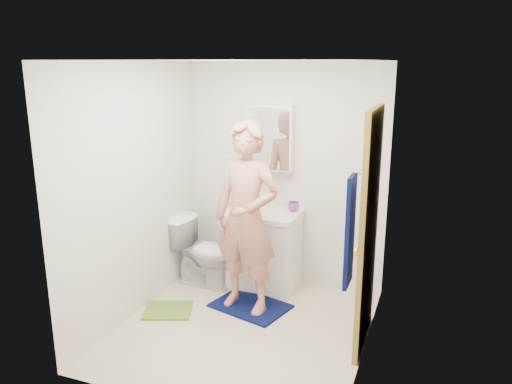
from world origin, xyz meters
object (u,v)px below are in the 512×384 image
toothbrush_cup (293,206)px  toilet (206,252)px  medicine_cabinet (270,138)px  vanity_cabinet (263,251)px  soap_dispenser (246,203)px  man (246,218)px  towel (350,231)px

toothbrush_cup → toilet: bearing=-160.6°
toilet → toothbrush_cup: bearing=-65.8°
medicine_cabinet → toothbrush_cup: bearing=-18.7°
vanity_cabinet → toothbrush_cup: bearing=22.3°
vanity_cabinet → soap_dispenser: soap_dispenser is taller
vanity_cabinet → man: size_ratio=0.43×
medicine_cabinet → soap_dispenser: (-0.17, -0.28, -0.66)m
towel → vanity_cabinet: bearing=128.5°
medicine_cabinet → towel: bearing=-55.4°
medicine_cabinet → towel: size_ratio=0.87×
soap_dispenser → vanity_cabinet: bearing=18.3°
toilet → man: man is taller
towel → man: (-1.13, 0.90, -0.30)m
toilet → toothbrush_cup: (0.90, 0.32, 0.52)m
vanity_cabinet → towel: bearing=-51.5°
toothbrush_cup → towel: bearing=-61.3°
soap_dispenser → towel: bearing=-46.5°
medicine_cabinet → toothbrush_cup: medicine_cabinet is taller
soap_dispenser → toothbrush_cup: size_ratio=1.41×
toilet → man: 0.95m
soap_dispenser → toilet: bearing=-162.2°
vanity_cabinet → man: bearing=-85.6°
toilet → man: bearing=-116.8°
soap_dispenser → toothbrush_cup: bearing=20.9°
towel → soap_dispenser: bearing=133.5°
vanity_cabinet → toilet: bearing=-162.1°
vanity_cabinet → toilet: (-0.60, -0.19, -0.03)m
man → soap_dispenser: bearing=122.7°
soap_dispenser → man: size_ratio=0.09×
towel → toilet: bearing=144.0°
vanity_cabinet → medicine_cabinet: 1.22m
medicine_cabinet → man: 1.04m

